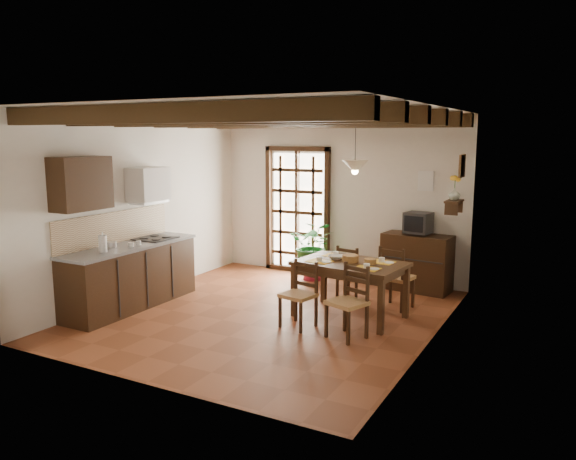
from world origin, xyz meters
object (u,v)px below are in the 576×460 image
Objects in this scene: sideboard at (417,262)px; potted_plant at (313,247)px; chair_near_left at (299,307)px; chair_far_right at (396,289)px; kitchen_counter at (131,275)px; crt_tv at (418,223)px; chair_near_right at (347,315)px; pendant_lamp at (355,165)px; dining_table at (350,269)px; chair_far_left at (352,283)px.

potted_plant is at bearing -167.83° from sideboard.
potted_plant reaches higher than chair_near_left.
potted_plant reaches higher than chair_far_right.
kitchen_counter is 5.18× the size of crt_tv.
crt_tv is at bearing -83.63° from sideboard.
chair_near_right is at bearing -87.26° from sideboard.
pendant_lamp reaches higher than chair_near_left.
crt_tv is 1.85m from potted_plant.
crt_tv is (0.44, 1.77, 0.43)m from dining_table.
sideboard is 0.65m from crt_tv.
sideboard is (0.44, 1.77, -0.22)m from dining_table.
dining_table is 1.41m from pendant_lamp.
chair_near_left is 0.94× the size of chair_far_right.
crt_tv is at bearing 81.85° from chair_near_left.
chair_near_left is 2.47m from potted_plant.
chair_near_right is (3.27, 0.28, -0.19)m from kitchen_counter.
chair_far_left is at bearing 4.04° from chair_far_right.
sideboard is 2.37m from pendant_lamp.
kitchen_counter reaches higher than chair_near_right.
dining_table is 2.07m from potted_plant.
potted_plant is at bearing 122.68° from chair_near_left.
chair_far_left is at bearing 116.07° from dining_table.
sideboard is at bearing 39.50° from kitchen_counter.
pendant_lamp is (-0.44, -0.59, 1.79)m from chair_far_right.
dining_table is 0.91m from chair_near_left.
potted_plant reaches higher than chair_far_left.
dining_table is 0.68× the size of potted_plant.
chair_near_left is 2.62m from sideboard.
chair_near_right is 2.10× the size of crt_tv.
kitchen_counter reaches higher than chair_far_right.
potted_plant is at bearing 131.52° from pendant_lamp.
crt_tv is (3.43, 2.82, 0.63)m from kitchen_counter.
chair_far_right reaches higher than chair_near_right.
chair_near_right is at bearing -72.34° from pendant_lamp.
chair_near_right is 1.08× the size of chair_far_left.
chair_far_right is (3.43, 1.74, -0.19)m from kitchen_counter.
kitchen_counter is at bearing -122.20° from potted_plant.
potted_plant reaches higher than kitchen_counter.
kitchen_counter reaches higher than sideboard.
kitchen_counter is at bearing -134.12° from sideboard.
chair_near_right is 0.84× the size of sideboard.
crt_tv is 1.98m from pendant_lamp.
pendant_lamp is at bearing -96.28° from crt_tv.
chair_near_right is (0.28, -0.77, -0.39)m from dining_table.
potted_plant reaches higher than chair_near_right.
chair_near_left reaches higher than dining_table.
pendant_lamp reaches higher than chair_near_right.
chair_near_left reaches higher than chair_far_left.
chair_far_right is 0.85× the size of sideboard.
chair_near_left is at bearing -115.95° from dining_table.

